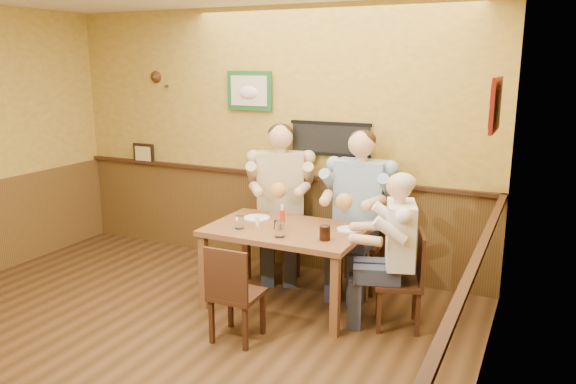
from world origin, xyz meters
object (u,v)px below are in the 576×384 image
object	(u,v)px
chair_back_left	(281,226)
cola_tumbler	(325,233)
diner_tan_shirt	(281,206)
dining_table	(285,237)
chair_back_right	(360,240)
water_glass_mid	(280,230)
diner_blue_polo	(360,219)
pepper_shaker	(276,225)
chair_near_side	(237,292)
water_glass_left	(239,222)
chair_right_end	(398,280)
salt_shaker	(257,221)
hot_sauce_bottle	(282,218)
diner_white_elder	(399,260)

from	to	relation	value
chair_back_left	cola_tumbler	xyz separation A→B (m)	(0.89, -0.96, 0.31)
diner_tan_shirt	chair_back_left	bearing A→B (deg)	0.00
cola_tumbler	dining_table	bearing A→B (deg)	158.34
chair_back_right	water_glass_mid	distance (m)	1.09
diner_blue_polo	pepper_shaker	size ratio (longest dim) A/B	17.61
chair_back_left	water_glass_mid	distance (m)	1.20
chair_back_right	dining_table	bearing A→B (deg)	-125.46
chair_near_side	pepper_shaker	size ratio (longest dim) A/B	10.09
water_glass_left	pepper_shaker	size ratio (longest dim) A/B	1.48
chair_right_end	water_glass_left	bearing A→B (deg)	-99.54
diner_tan_shirt	salt_shaker	distance (m)	0.85
chair_back_left	hot_sauce_bottle	world-z (taller)	chair_back_left
diner_tan_shirt	hot_sauce_bottle	distance (m)	0.94
chair_right_end	diner_blue_polo	distance (m)	0.94
diner_tan_shirt	salt_shaker	bearing A→B (deg)	-101.99
chair_near_side	diner_blue_polo	distance (m)	1.59
chair_near_side	diner_white_elder	distance (m)	1.38
dining_table	salt_shaker	bearing A→B (deg)	-168.85
dining_table	chair_right_end	size ratio (longest dim) A/B	1.65
chair_near_side	cola_tumbler	world-z (taller)	cola_tumbler
diner_white_elder	pepper_shaker	xyz separation A→B (m)	(-1.12, -0.08, 0.19)
chair_near_side	chair_back_right	bearing A→B (deg)	-112.25
chair_back_right	pepper_shaker	xyz separation A→B (m)	(-0.55, -0.77, 0.29)
dining_table	chair_back_right	size ratio (longest dim) A/B	1.40
dining_table	cola_tumbler	world-z (taller)	cola_tumbler
diner_blue_polo	water_glass_left	world-z (taller)	diner_blue_polo
diner_tan_shirt	cola_tumbler	bearing A→B (deg)	-70.50
dining_table	chair_back_right	bearing A→B (deg)	54.60
cola_tumbler	chair_right_end	bearing A→B (deg)	17.21
diner_blue_polo	salt_shaker	size ratio (longest dim) A/B	15.77
diner_white_elder	hot_sauce_bottle	xyz separation A→B (m)	(-1.07, -0.06, 0.25)
chair_near_side	diner_blue_polo	size ratio (longest dim) A/B	0.57
chair_right_end	chair_back_left	bearing A→B (deg)	-135.19
chair_near_side	water_glass_mid	xyz separation A→B (m)	(0.14, 0.50, 0.40)
chair_back_left	diner_tan_shirt	xyz separation A→B (m)	(0.00, 0.00, 0.22)
hot_sauce_bottle	pepper_shaker	distance (m)	0.08
pepper_shaker	diner_blue_polo	bearing A→B (deg)	54.48
chair_near_side	water_glass_mid	size ratio (longest dim) A/B	6.33
diner_tan_shirt	chair_right_end	bearing A→B (deg)	-50.69
chair_right_end	salt_shaker	xyz separation A→B (m)	(-1.32, -0.06, 0.37)
chair_back_right	water_glass_mid	size ratio (longest dim) A/B	7.73
salt_shaker	cola_tumbler	bearing A→B (deg)	-10.28
chair_back_left	diner_white_elder	distance (m)	1.68
chair_right_end	hot_sauce_bottle	distance (m)	1.15
chair_back_left	chair_near_side	xyz separation A→B (m)	(0.36, -1.55, -0.09)
diner_tan_shirt	water_glass_mid	distance (m)	1.17
pepper_shaker	water_glass_left	bearing A→B (deg)	-157.98
chair_back_left	diner_blue_polo	distance (m)	0.94
water_glass_left	hot_sauce_bottle	world-z (taller)	hot_sauce_bottle
chair_right_end	water_glass_left	xyz separation A→B (m)	(-1.43, -0.21, 0.39)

